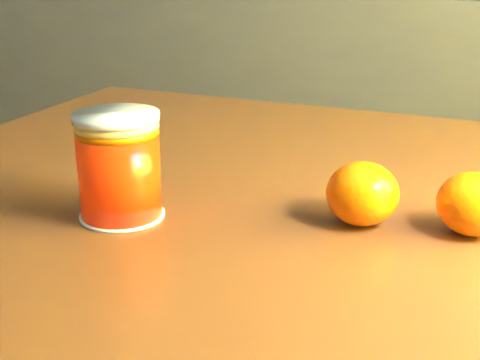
% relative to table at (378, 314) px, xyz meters
% --- Properties ---
extents(kitchen_counter, '(3.15, 0.60, 0.90)m').
position_rel_table_xyz_m(kitchen_counter, '(-0.88, 1.47, -0.25)').
color(kitchen_counter, '#504F54').
rests_on(kitchen_counter, ground).
extents(table, '(1.07, 0.75, 0.81)m').
position_rel_table_xyz_m(table, '(0.00, 0.00, 0.00)').
color(table, brown).
rests_on(table, ground).
extents(juice_glass, '(0.07, 0.07, 0.09)m').
position_rel_table_xyz_m(juice_glass, '(-0.22, -0.10, 0.15)').
color(juice_glass, '#F52704').
rests_on(juice_glass, table).
extents(orange_front, '(0.07, 0.07, 0.06)m').
position_rel_table_xyz_m(orange_front, '(-0.02, -0.03, 0.13)').
color(orange_front, '#FE6C05').
rests_on(orange_front, table).
extents(orange_back, '(0.08, 0.08, 0.05)m').
position_rel_table_xyz_m(orange_back, '(0.07, -0.01, 0.13)').
color(orange_back, '#FE6C05').
rests_on(orange_back, table).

